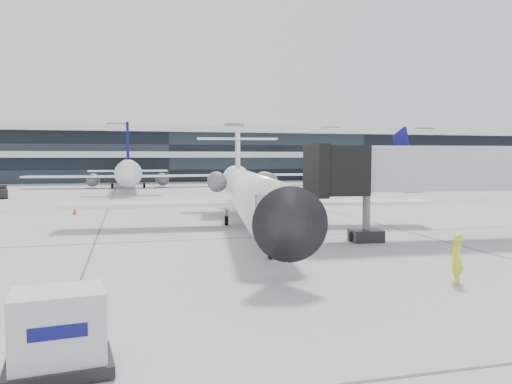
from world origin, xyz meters
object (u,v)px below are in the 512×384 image
object	(u,v)px
regional_jet	(250,192)
cargo_uld	(59,333)
ramp_worker	(456,258)
jet_bridge	(470,169)

from	to	relation	value
regional_jet	cargo_uld	bearing A→B (deg)	-105.54
ramp_worker	jet_bridge	bearing A→B (deg)	-170.34
jet_bridge	regional_jet	bearing A→B (deg)	150.22
ramp_worker	cargo_uld	bearing A→B (deg)	-21.90
regional_jet	ramp_worker	bearing A→B (deg)	-68.18
regional_jet	ramp_worker	distance (m)	17.96
regional_jet	ramp_worker	size ratio (longest dim) A/B	16.11
jet_bridge	ramp_worker	world-z (taller)	jet_bridge
cargo_uld	regional_jet	bearing A→B (deg)	59.33
regional_jet	cargo_uld	size ratio (longest dim) A/B	12.80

